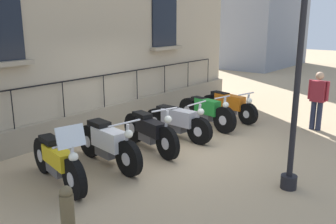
% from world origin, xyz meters
% --- Properties ---
extents(ground_plane, '(60.00, 60.00, 0.00)m').
position_xyz_m(ground_plane, '(0.00, 0.00, 0.00)').
color(ground_plane, tan).
extents(motorcycle_yellow, '(2.05, 0.73, 1.24)m').
position_xyz_m(motorcycle_yellow, '(-0.46, -2.88, 0.43)').
color(motorcycle_yellow, black).
rests_on(motorcycle_yellow, ground_plane).
extents(motorcycle_white, '(2.08, 0.76, 1.03)m').
position_xyz_m(motorcycle_white, '(-0.40, -1.72, 0.45)').
color(motorcycle_white, black).
rests_on(motorcycle_white, ground_plane).
extents(motorcycle_black, '(2.04, 0.82, 1.08)m').
position_xyz_m(motorcycle_black, '(-0.33, -0.54, 0.44)').
color(motorcycle_black, black).
rests_on(motorcycle_black, ground_plane).
extents(motorcycle_silver, '(2.03, 0.70, 0.99)m').
position_xyz_m(motorcycle_silver, '(-0.37, 0.54, 0.43)').
color(motorcycle_silver, black).
rests_on(motorcycle_silver, ground_plane).
extents(motorcycle_green, '(2.05, 0.69, 0.95)m').
position_xyz_m(motorcycle_green, '(-0.33, 1.78, 0.44)').
color(motorcycle_green, black).
rests_on(motorcycle_green, ground_plane).
extents(motorcycle_orange, '(2.08, 0.82, 0.88)m').
position_xyz_m(motorcycle_orange, '(-0.29, 2.93, 0.41)').
color(motorcycle_orange, black).
rests_on(motorcycle_orange, ground_plane).
extents(lamppost, '(0.36, 0.36, 4.22)m').
position_xyz_m(lamppost, '(2.83, -0.48, 2.54)').
color(lamppost, black).
rests_on(lamppost, ground_plane).
extents(bollard, '(0.18, 0.18, 0.85)m').
position_xyz_m(bollard, '(1.21, -3.92, 0.43)').
color(bollard, brown).
rests_on(bollard, ground_plane).
extents(pedestrian_walking, '(0.53, 0.22, 1.56)m').
position_xyz_m(pedestrian_walking, '(2.08, 3.41, 0.87)').
color(pedestrian_walking, '#23283D').
rests_on(pedestrian_walking, ground_plane).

